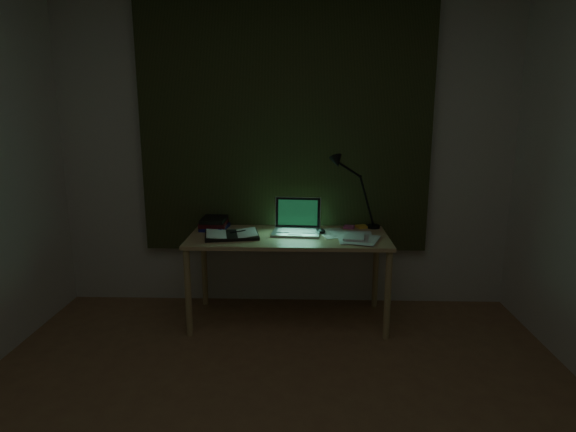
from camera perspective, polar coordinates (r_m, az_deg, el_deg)
name	(u,v)px	position (r m, az deg, el deg)	size (l,w,h in m)	color
wall_back	(285,147)	(3.74, -0.33, 8.16)	(3.50, 0.00, 2.50)	beige
curtain	(285,121)	(3.69, -0.36, 11.21)	(2.20, 0.06, 2.00)	#293018
desk	(289,278)	(3.55, 0.06, -7.40)	(1.42, 0.62, 0.65)	tan
laptop	(296,217)	(3.47, 0.98, -0.15)	(0.34, 0.39, 0.25)	silver
open_textbook	(232,235)	(3.44, -6.69, -2.20)	(0.37, 0.27, 0.03)	white
book_stack	(215,223)	(3.67, -8.68, -0.82)	(0.20, 0.23, 0.09)	white
loose_papers	(347,236)	(3.42, 6.97, -2.40)	(0.33, 0.35, 0.02)	silver
mouse	(321,231)	(3.52, 3.96, -1.79)	(0.06, 0.09, 0.03)	black
sticky_yellow	(362,227)	(3.72, 8.74, -1.25)	(0.08, 0.08, 0.02)	yellow
sticky_pink	(349,227)	(3.69, 7.24, -1.30)	(0.08, 0.08, 0.02)	#CF5096
desk_lamp	(375,193)	(3.68, 10.23, 2.76)	(0.36, 0.28, 0.55)	black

